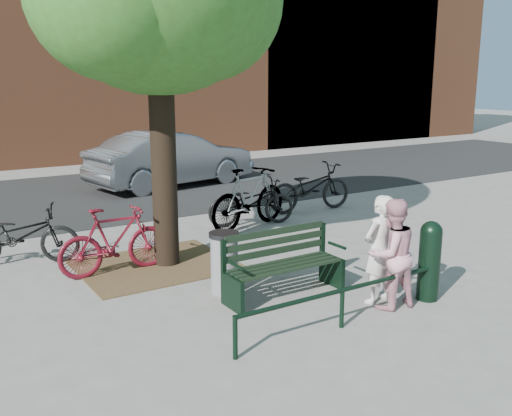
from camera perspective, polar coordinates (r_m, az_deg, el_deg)
ground at (r=8.05m, az=2.88°, el=-8.81°), size 90.00×90.00×0.00m
dirt_pit at (r=9.42m, az=-9.97°, el=-5.66°), size 2.40×2.00×0.02m
road at (r=15.51m, az=-15.54°, el=1.36°), size 40.00×7.00×0.01m
park_bench at (r=7.95m, az=2.59°, el=-5.43°), size 1.74×0.54×0.97m
guard_railing at (r=7.03m, az=8.63°, el=-8.71°), size 3.06×0.06×0.51m
person_left at (r=7.80m, az=12.18°, el=-4.06°), size 0.59×0.43×1.48m
person_right at (r=7.64m, az=13.39°, el=-4.51°), size 0.77×0.63×1.47m
bollard at (r=8.10m, az=16.97°, el=-4.80°), size 0.30×0.30×1.10m
litter_bin at (r=8.06m, az=-3.19°, el=-5.42°), size 0.43×0.43×0.88m
bicycle_a at (r=9.99m, az=-22.51°, el=-2.56°), size 1.95×1.27×0.97m
bicycle_b at (r=9.05m, az=-13.92°, el=-3.17°), size 1.77×0.50×1.06m
bicycle_c at (r=11.71m, az=-0.47°, el=0.59°), size 1.94×1.04×0.97m
bicycle_d at (r=11.47m, az=-0.69°, el=1.04°), size 2.15×1.10×1.24m
bicycle_e at (r=13.02m, az=5.44°, el=2.05°), size 2.13×0.92×1.09m
parked_car at (r=16.14m, az=-8.43°, el=4.89°), size 4.93×2.43×1.55m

